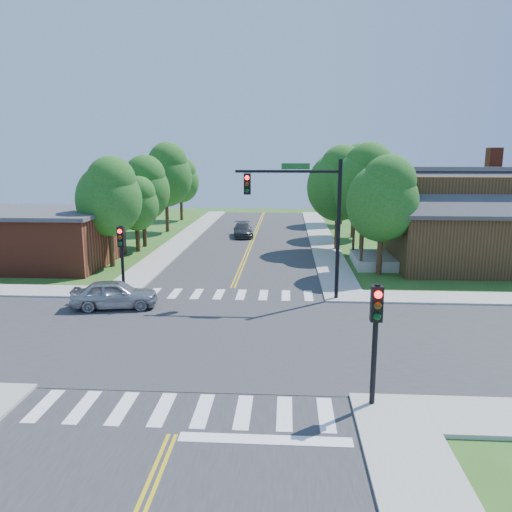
# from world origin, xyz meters

# --- Properties ---
(ground) EXTENTS (100.00, 100.00, 0.00)m
(ground) POSITION_xyz_m (0.00, 0.00, 0.00)
(ground) COLOR #2E561B
(ground) RESTS_ON ground
(road_ns) EXTENTS (10.00, 90.00, 0.04)m
(road_ns) POSITION_xyz_m (0.00, 0.00, 0.02)
(road_ns) COLOR #2D2D30
(road_ns) RESTS_ON ground
(road_ew) EXTENTS (90.00, 10.00, 0.04)m
(road_ew) POSITION_xyz_m (0.00, 0.00, 0.03)
(road_ew) COLOR #2D2D30
(road_ew) RESTS_ON ground
(intersection_patch) EXTENTS (10.20, 10.20, 0.06)m
(intersection_patch) POSITION_xyz_m (0.00, 0.00, 0.00)
(intersection_patch) COLOR #2D2D30
(intersection_patch) RESTS_ON ground
(sidewalk_ne) EXTENTS (40.00, 40.00, 0.14)m
(sidewalk_ne) POSITION_xyz_m (15.82, 15.82, 0.07)
(sidewalk_ne) COLOR #9E9B93
(sidewalk_ne) RESTS_ON ground
(sidewalk_nw) EXTENTS (40.00, 40.00, 0.14)m
(sidewalk_nw) POSITION_xyz_m (-15.82, 15.82, 0.07)
(sidewalk_nw) COLOR #9E9B93
(sidewalk_nw) RESTS_ON ground
(crosswalk_north) EXTENTS (8.85, 2.00, 0.01)m
(crosswalk_north) POSITION_xyz_m (0.00, 6.20, 0.05)
(crosswalk_north) COLOR white
(crosswalk_north) RESTS_ON ground
(crosswalk_south) EXTENTS (8.85, 2.00, 0.01)m
(crosswalk_south) POSITION_xyz_m (0.00, -6.20, 0.05)
(crosswalk_south) COLOR white
(crosswalk_south) RESTS_ON ground
(centerline) EXTENTS (0.30, 90.00, 0.01)m
(centerline) POSITION_xyz_m (0.00, 0.00, 0.05)
(centerline) COLOR gold
(centerline) RESTS_ON ground
(stop_bar) EXTENTS (4.60, 0.45, 0.09)m
(stop_bar) POSITION_xyz_m (2.50, -7.60, 0.00)
(stop_bar) COLOR white
(stop_bar) RESTS_ON ground
(signal_mast_ne) EXTENTS (5.30, 0.42, 7.20)m
(signal_mast_ne) POSITION_xyz_m (3.91, 5.59, 4.85)
(signal_mast_ne) COLOR black
(signal_mast_ne) RESTS_ON ground
(signal_pole_se) EXTENTS (0.34, 0.42, 3.80)m
(signal_pole_se) POSITION_xyz_m (5.60, -5.62, 2.66)
(signal_pole_se) COLOR black
(signal_pole_se) RESTS_ON ground
(signal_pole_nw) EXTENTS (0.34, 0.42, 3.80)m
(signal_pole_nw) POSITION_xyz_m (-5.60, 5.58, 2.66)
(signal_pole_nw) COLOR black
(signal_pole_nw) RESTS_ON ground
(house_ne) EXTENTS (13.05, 8.80, 7.11)m
(house_ne) POSITION_xyz_m (15.11, 14.23, 3.33)
(house_ne) COLOR #362213
(house_ne) RESTS_ON ground
(building_nw) EXTENTS (10.40, 8.40, 3.73)m
(building_nw) POSITION_xyz_m (-14.20, 13.20, 1.88)
(building_nw) COLOR brown
(building_nw) RESTS_ON ground
(tree_e_a) EXTENTS (4.39, 4.17, 7.46)m
(tree_e_a) POSITION_xyz_m (8.90, 11.38, 4.88)
(tree_e_a) COLOR #382314
(tree_e_a) RESTS_ON ground
(tree_e_b) EXTENTS (4.91, 4.67, 8.35)m
(tree_e_b) POSITION_xyz_m (8.74, 18.01, 5.47)
(tree_e_b) COLOR #382314
(tree_e_b) RESTS_ON ground
(tree_e_c) EXTENTS (4.93, 4.69, 8.39)m
(tree_e_c) POSITION_xyz_m (9.08, 25.93, 5.50)
(tree_e_c) COLOR #382314
(tree_e_c) RESTS_ON ground
(tree_e_d) EXTENTS (4.86, 4.61, 8.26)m
(tree_e_d) POSITION_xyz_m (8.91, 34.68, 5.41)
(tree_e_d) COLOR #382314
(tree_e_d) RESTS_ON ground
(tree_w_a) EXTENTS (4.33, 4.11, 7.36)m
(tree_w_a) POSITION_xyz_m (-8.65, 12.71, 4.82)
(tree_w_a) COLOR #382314
(tree_w_a) RESTS_ON ground
(tree_w_b) EXTENTS (4.37, 4.15, 7.43)m
(tree_w_b) POSITION_xyz_m (-8.55, 20.20, 4.87)
(tree_w_b) COLOR #382314
(tree_w_b) RESTS_ON ground
(tree_w_c) EXTENTS (5.07, 4.81, 8.61)m
(tree_w_c) POSITION_xyz_m (-8.59, 28.24, 5.65)
(tree_w_c) COLOR #382314
(tree_w_c) RESTS_ON ground
(tree_w_d) EXTENTS (4.18, 3.97, 7.11)m
(tree_w_d) POSITION_xyz_m (-9.05, 37.06, 4.66)
(tree_w_d) COLOR #382314
(tree_w_d) RESTS_ON ground
(tree_house) EXTENTS (4.81, 4.57, 8.18)m
(tree_house) POSITION_xyz_m (7.00, 19.48, 5.36)
(tree_house) COLOR #382314
(tree_house) RESTS_ON ground
(tree_bldg) EXTENTS (3.44, 3.27, 5.85)m
(tree_bldg) POSITION_xyz_m (-8.47, 18.01, 3.83)
(tree_bldg) COLOR #382314
(tree_bldg) RESTS_ON ground
(car_silver) EXTENTS (2.93, 4.62, 1.40)m
(car_silver) POSITION_xyz_m (-5.35, 3.50, 0.70)
(car_silver) COLOR #A2A4A9
(car_silver) RESTS_ON ground
(car_dgrey) EXTENTS (2.75, 4.64, 1.22)m
(car_dgrey) POSITION_xyz_m (-0.99, 25.51, 0.61)
(car_dgrey) COLOR #333639
(car_dgrey) RESTS_ON ground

